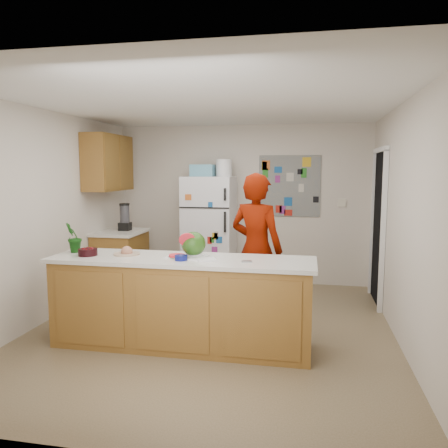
% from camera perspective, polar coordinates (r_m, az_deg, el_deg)
% --- Properties ---
extents(floor, '(4.00, 4.50, 0.02)m').
position_cam_1_polar(floor, '(5.09, -1.64, -13.72)').
color(floor, brown).
rests_on(floor, ground).
extents(wall_back, '(4.00, 0.02, 2.50)m').
position_cam_1_polar(wall_back, '(7.00, 2.37, 2.57)').
color(wall_back, beige).
rests_on(wall_back, ground).
extents(wall_left, '(0.02, 4.50, 2.50)m').
position_cam_1_polar(wall_left, '(5.58, -22.25, 0.93)').
color(wall_left, beige).
rests_on(wall_left, ground).
extents(wall_right, '(0.02, 4.50, 2.50)m').
position_cam_1_polar(wall_right, '(4.77, 22.56, -0.04)').
color(wall_right, beige).
rests_on(wall_right, ground).
extents(ceiling, '(4.00, 4.50, 0.02)m').
position_cam_1_polar(ceiling, '(4.81, -1.75, 15.60)').
color(ceiling, white).
rests_on(ceiling, wall_back).
extents(doorway, '(0.03, 0.85, 2.04)m').
position_cam_1_polar(doorway, '(6.21, 19.59, -0.53)').
color(doorway, black).
rests_on(doorway, ground).
extents(peninsula_base, '(2.60, 0.62, 0.88)m').
position_cam_1_polar(peninsula_base, '(4.53, -5.58, -10.36)').
color(peninsula_base, brown).
rests_on(peninsula_base, floor).
extents(peninsula_top, '(2.68, 0.70, 0.04)m').
position_cam_1_polar(peninsula_top, '(4.42, -5.65, -4.66)').
color(peninsula_top, silver).
rests_on(peninsula_top, peninsula_base).
extents(side_counter_base, '(0.60, 0.80, 0.86)m').
position_cam_1_polar(side_counter_base, '(6.73, -13.31, -4.86)').
color(side_counter_base, brown).
rests_on(side_counter_base, floor).
extents(side_counter_top, '(0.64, 0.84, 0.04)m').
position_cam_1_polar(side_counter_top, '(6.65, -13.42, -1.06)').
color(side_counter_top, silver).
rests_on(side_counter_top, side_counter_base).
extents(upper_cabinets, '(0.35, 1.00, 0.80)m').
position_cam_1_polar(upper_cabinets, '(6.60, -14.89, 7.72)').
color(upper_cabinets, brown).
rests_on(upper_cabinets, wall_left).
extents(refrigerator, '(0.75, 0.70, 1.70)m').
position_cam_1_polar(refrigerator, '(6.76, -1.91, -1.00)').
color(refrigerator, silver).
rests_on(refrigerator, floor).
extents(fridge_top_bin, '(0.35, 0.28, 0.18)m').
position_cam_1_polar(fridge_top_bin, '(6.72, -2.78, 6.99)').
color(fridge_top_bin, '#5999B2').
rests_on(fridge_top_bin, refrigerator).
extents(photo_collage, '(0.95, 0.01, 0.95)m').
position_cam_1_polar(photo_collage, '(6.89, 8.55, 4.93)').
color(photo_collage, slate).
rests_on(photo_collage, wall_back).
extents(person, '(0.75, 0.62, 1.77)m').
position_cam_1_polar(person, '(5.06, 4.24, -3.34)').
color(person, '#5F0E00').
rests_on(person, floor).
extents(blender_appliance, '(0.14, 0.14, 0.38)m').
position_cam_1_polar(blender_appliance, '(6.67, -12.83, 0.80)').
color(blender_appliance, black).
rests_on(blender_appliance, side_counter_top).
extents(cutting_board, '(0.43, 0.36, 0.01)m').
position_cam_1_polar(cutting_board, '(4.44, -4.81, -4.25)').
color(cutting_board, white).
rests_on(cutting_board, peninsula_top).
extents(watermelon, '(0.25, 0.25, 0.25)m').
position_cam_1_polar(watermelon, '(4.42, -4.01, -2.59)').
color(watermelon, '#154F0F').
rests_on(watermelon, cutting_board).
extents(watermelon_slice, '(0.16, 0.16, 0.02)m').
position_cam_1_polar(watermelon_slice, '(4.41, -6.18, -4.11)').
color(watermelon_slice, '#E52B4B').
rests_on(watermelon_slice, cutting_board).
extents(cherry_bowl, '(0.22, 0.22, 0.07)m').
position_cam_1_polar(cherry_bowl, '(4.71, -17.36, -3.53)').
color(cherry_bowl, black).
rests_on(cherry_bowl, peninsula_top).
extents(white_bowl, '(0.22, 0.22, 0.06)m').
position_cam_1_polar(white_bowl, '(4.47, -3.89, -3.86)').
color(white_bowl, white).
rests_on(white_bowl, peninsula_top).
extents(cobalt_bowl, '(0.16, 0.16, 0.05)m').
position_cam_1_polar(cobalt_bowl, '(4.29, -5.62, -4.41)').
color(cobalt_bowl, navy).
rests_on(cobalt_bowl, peninsula_top).
extents(plate, '(0.36, 0.36, 0.02)m').
position_cam_1_polar(plate, '(4.66, -12.57, -3.83)').
color(plate, beige).
rests_on(plate, peninsula_top).
extents(paper_towel, '(0.22, 0.21, 0.02)m').
position_cam_1_polar(paper_towel, '(4.26, -2.31, -4.65)').
color(paper_towel, silver).
rests_on(paper_towel, peninsula_top).
extents(keys, '(0.11, 0.07, 0.01)m').
position_cam_1_polar(keys, '(4.19, 2.99, -4.91)').
color(keys, gray).
rests_on(keys, peninsula_top).
extents(potted_plant, '(0.18, 0.21, 0.33)m').
position_cam_1_polar(potted_plant, '(4.91, -19.07, -1.67)').
color(potted_plant, '#194510').
rests_on(potted_plant, peninsula_top).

